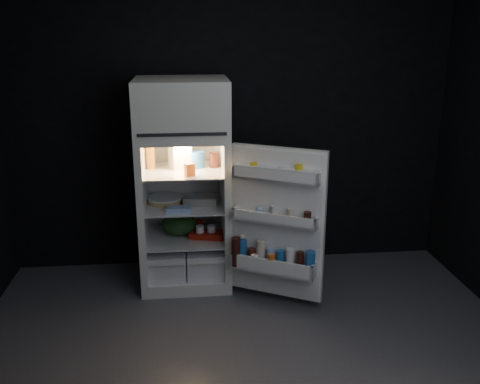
{
  "coord_description": "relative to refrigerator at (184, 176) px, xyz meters",
  "views": [
    {
      "loc": [
        -0.41,
        -3.1,
        2.17
      ],
      "look_at": [
        0.02,
        1.0,
        0.9
      ],
      "focal_mm": 40.0,
      "sensor_mm": 36.0,
      "label": 1
    }
  ],
  "objects": [
    {
      "name": "flat_package",
      "position": [
        -0.05,
        -0.26,
        -0.21
      ],
      "size": [
        0.21,
        0.11,
        0.04
      ],
      "primitive_type": "cube",
      "rotation": [
        0.0,
        0.0,
        -0.06
      ],
      "color": "#89A7D4",
      "rests_on": "refrigerator"
    },
    {
      "name": "refrigerator",
      "position": [
        0.0,
        0.0,
        0.0
      ],
      "size": [
        0.76,
        0.71,
        1.78
      ],
      "color": "white",
      "rests_on": "ground"
    },
    {
      "name": "small_can_silver",
      "position": [
        0.22,
        0.12,
        -0.48
      ],
      "size": [
        0.08,
        0.08,
        0.09
      ],
      "primitive_type": "cylinder",
      "rotation": [
        0.0,
        0.0,
        0.37
      ],
      "color": "#BAB9BE",
      "rests_on": "refrigerator"
    },
    {
      "name": "pie",
      "position": [
        -0.16,
        0.01,
        -0.21
      ],
      "size": [
        0.41,
        0.41,
        0.04
      ],
      "primitive_type": "cylinder",
      "rotation": [
        0.0,
        0.0,
        0.38
      ],
      "color": "#A18D55",
      "rests_on": "refrigerator"
    },
    {
      "name": "wrapped_pkg",
      "position": [
        0.19,
        0.06,
        -0.2
      ],
      "size": [
        0.14,
        0.12,
        0.05
      ],
      "primitive_type": "cube",
      "rotation": [
        0.0,
        0.0,
        0.07
      ],
      "color": "beige",
      "rests_on": "refrigerator"
    },
    {
      "name": "mayo_jar",
      "position": [
        0.12,
        0.03,
        0.14
      ],
      "size": [
        0.16,
        0.16,
        0.14
      ],
      "primitive_type": "cylinder",
      "rotation": [
        0.0,
        0.0,
        -0.39
      ],
      "color": "#1C539C",
      "rests_on": "refrigerator"
    },
    {
      "name": "amber_bottle",
      "position": [
        -0.27,
        0.03,
        0.18
      ],
      "size": [
        0.09,
        0.09,
        0.22
      ],
      "primitive_type": "cylinder",
      "rotation": [
        0.0,
        0.0,
        -0.23
      ],
      "color": "#A8681A",
      "rests_on": "refrigerator"
    },
    {
      "name": "wall_back",
      "position": [
        0.43,
        0.38,
        0.39
      ],
      "size": [
        4.0,
        0.0,
        2.7
      ],
      "primitive_type": "cube",
      "color": "black",
      "rests_on": "ground"
    },
    {
      "name": "wall_front",
      "position": [
        0.43,
        -3.02,
        0.39
      ],
      "size": [
        4.0,
        0.0,
        2.7
      ],
      "primitive_type": "cube",
      "color": "black",
      "rests_on": "ground"
    },
    {
      "name": "small_can_red",
      "position": [
        0.12,
        0.11,
        -0.48
      ],
      "size": [
        0.09,
        0.09,
        0.09
      ],
      "primitive_type": "cylinder",
      "rotation": [
        0.0,
        0.0,
        0.4
      ],
      "color": "#9A190D",
      "rests_on": "refrigerator"
    },
    {
      "name": "floor",
      "position": [
        0.43,
        -1.32,
        -0.96
      ],
      "size": [
        4.0,
        3.4,
        0.0
      ],
      "primitive_type": "cube",
      "color": "#525257",
      "rests_on": "ground"
    },
    {
      "name": "small_carton",
      "position": [
        0.05,
        -0.24,
        0.12
      ],
      "size": [
        0.09,
        0.08,
        0.1
      ],
      "primitive_type": "cube",
      "rotation": [
        0.0,
        0.0,
        0.41
      ],
      "color": "#D95D19",
      "rests_on": "refrigerator"
    },
    {
      "name": "milk_jug",
      "position": [
        -0.03,
        0.04,
        0.19
      ],
      "size": [
        0.2,
        0.2,
        0.24
      ],
      "primitive_type": "cube",
      "rotation": [
        0.0,
        0.0,
        0.31
      ],
      "color": "white",
      "rests_on": "refrigerator"
    },
    {
      "name": "egg_carton",
      "position": [
        0.13,
        -0.11,
        -0.19
      ],
      "size": [
        0.29,
        0.14,
        0.07
      ],
      "primitive_type": "cube",
      "rotation": [
        0.0,
        0.0,
        -0.14
      ],
      "color": "gray",
      "rests_on": "refrigerator"
    },
    {
      "name": "jam_jar",
      "position": [
        0.27,
        0.02,
        0.14
      ],
      "size": [
        0.11,
        0.11,
        0.13
      ],
      "primitive_type": "cylinder",
      "rotation": [
        0.0,
        0.0,
        -0.34
      ],
      "color": "black",
      "rests_on": "refrigerator"
    },
    {
      "name": "fridge_door",
      "position": [
        0.71,
        -0.56,
        -0.28
      ],
      "size": [
        0.72,
        0.51,
        1.22
      ],
      "color": "white",
      "rests_on": "ground"
    },
    {
      "name": "produce_bag",
      "position": [
        -0.05,
        -0.0,
        -0.43
      ],
      "size": [
        0.31,
        0.27,
        0.2
      ],
      "primitive_type": "ellipsoid",
      "rotation": [
        0.0,
        0.0,
        -0.03
      ],
      "color": "#193815",
      "rests_on": "refrigerator"
    },
    {
      "name": "yogurt_tray",
      "position": [
        0.18,
        -0.09,
        -0.5
      ],
      "size": [
        0.32,
        0.22,
        0.05
      ],
      "primitive_type": "cube",
      "rotation": [
        0.0,
        0.0,
        -0.23
      ],
      "color": "#9A190D",
      "rests_on": "refrigerator"
    }
  ]
}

